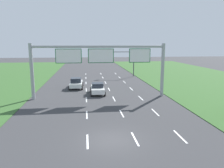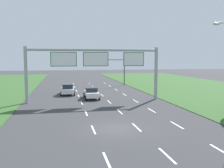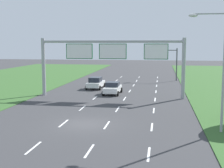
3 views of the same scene
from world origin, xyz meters
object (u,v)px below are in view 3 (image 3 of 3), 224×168
at_px(car_lead_silver, 96,83).
at_px(traffic_light_mast, 165,58).
at_px(car_near_red, 113,88).
at_px(sign_gantry, 112,56).
at_px(street_lamp, 219,62).

relative_size(car_lead_silver, traffic_light_mast, 0.78).
xyz_separation_m(car_near_red, sign_gantry, (0.25, -2.21, 4.19)).
relative_size(car_near_red, street_lamp, 0.50).
bearing_deg(street_lamp, car_near_red, 121.76).
distance_m(sign_gantry, traffic_light_mast, 19.17).
bearing_deg(sign_gantry, traffic_light_mast, 70.28).
relative_size(traffic_light_mast, street_lamp, 0.66).
bearing_deg(sign_gantry, street_lamp, -55.02).
xyz_separation_m(car_near_red, traffic_light_mast, (6.71, 15.81, 3.11)).
relative_size(sign_gantry, street_lamp, 2.03).
xyz_separation_m(car_lead_silver, street_lamp, (13.10, -20.55, 4.27)).
height_order(sign_gantry, street_lamp, street_lamp).
height_order(car_lead_silver, sign_gantry, sign_gantry).
height_order(car_near_red, sign_gantry, sign_gantry).
distance_m(car_lead_silver, sign_gantry, 8.58).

